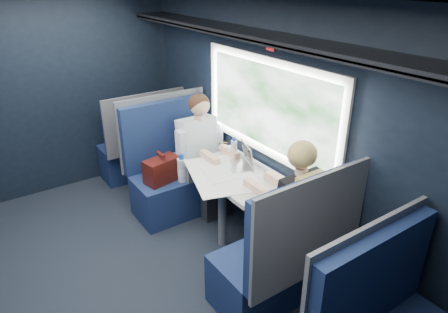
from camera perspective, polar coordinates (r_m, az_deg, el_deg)
ground at (r=3.75m, az=-11.96°, el=-16.75°), size 2.80×4.20×0.01m
room_shell at (r=3.00m, az=-14.05°, el=5.13°), size 3.00×4.40×2.40m
table at (r=3.76m, az=1.67°, el=-3.47°), size 0.62×1.00×0.74m
seat_bay_near at (r=4.44m, az=-6.98°, el=-2.42°), size 1.04×0.62×1.26m
seat_bay_far at (r=3.25m, az=8.26°, el=-14.33°), size 1.04×0.62×1.26m
seat_row_front at (r=5.22m, az=-11.65°, el=1.41°), size 1.04×0.51×1.16m
man at (r=4.30m, az=-3.05°, el=1.11°), size 0.53×0.56×1.32m
woman at (r=3.31m, az=9.90°, el=-6.97°), size 0.53×0.56×1.32m
papers at (r=3.70m, az=-0.37°, el=-2.55°), size 0.77×0.93×0.01m
laptop at (r=3.86m, az=2.73°, el=-0.49°), size 0.30×0.34×0.21m
bottle_small at (r=4.01m, az=1.44°, el=1.17°), size 0.06×0.06×0.22m
cup at (r=4.10m, az=0.76°, el=0.92°), size 0.07×0.07×0.08m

